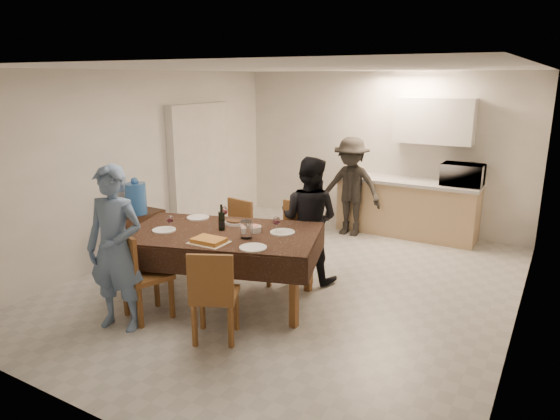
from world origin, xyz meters
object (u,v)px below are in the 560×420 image
at_px(dining_table, 223,235).
at_px(water_pitcher, 246,229).
at_px(person_kitchen, 351,187).
at_px(microwave, 463,175).
at_px(person_near, 115,249).
at_px(water_jug, 136,199).
at_px(wine_bottle, 222,217).
at_px(savoury_tart, 209,240).
at_px(person_far, 309,219).
at_px(console, 139,237).

relative_size(dining_table, water_pitcher, 12.52).
xyz_separation_m(dining_table, person_kitchen, (0.28, 3.06, 0.01)).
xyz_separation_m(microwave, person_near, (-2.45, -4.56, -0.23)).
relative_size(water_jug, wine_bottle, 1.43).
distance_m(savoury_tart, microwave, 4.29).
bearing_deg(person_far, microwave, -122.98).
bearing_deg(water_jug, person_near, -50.10).
xyz_separation_m(console, water_pitcher, (2.15, -0.49, 0.58)).
bearing_deg(water_jug, console, -90.00).
bearing_deg(person_far, water_jug, 10.31).
bearing_deg(person_near, water_jug, 115.61).
xyz_separation_m(microwave, person_far, (-1.35, -2.46, -0.29)).
bearing_deg(console, water_jug, 90.00).
bearing_deg(person_near, person_kitchen, 64.26).
bearing_deg(microwave, wine_bottle, 60.56).
relative_size(wine_bottle, person_near, 0.18).
xyz_separation_m(water_jug, wine_bottle, (1.75, -0.39, 0.08)).
bearing_deg(water_pitcher, person_near, -131.99).
xyz_separation_m(person_near, person_far, (1.10, 2.10, -0.06)).
relative_size(savoury_tart, person_near, 0.23).
height_order(savoury_tart, person_kitchen, person_kitchen).
xyz_separation_m(console, person_far, (2.35, 0.61, 0.45)).
height_order(dining_table, microwave, microwave).
bearing_deg(person_far, person_near, 58.18).
distance_m(savoury_tart, person_far, 1.50).
xyz_separation_m(dining_table, water_jug, (-1.80, 0.44, 0.11)).
relative_size(console, person_near, 0.43).
relative_size(savoury_tart, person_far, 0.24).
relative_size(water_pitcher, person_kitchen, 0.12).
relative_size(water_jug, water_pitcher, 2.24).
distance_m(person_near, person_far, 2.37).
bearing_deg(microwave, dining_table, 61.54).
bearing_deg(console, dining_table, -13.84).
relative_size(dining_table, person_kitchen, 1.50).
relative_size(dining_table, microwave, 3.98).
relative_size(console, savoury_tart, 1.91).
bearing_deg(dining_table, water_jug, 148.32).
distance_m(console, person_far, 2.47).
bearing_deg(console, microwave, 39.63).
height_order(dining_table, person_near, person_near).
xyz_separation_m(dining_table, person_far, (0.55, 1.05, 0.00)).
xyz_separation_m(console, water_jug, (0.00, 0.00, 0.55)).
xyz_separation_m(wine_bottle, person_near, (-0.50, -1.10, -0.13)).
bearing_deg(dining_table, console, 148.32).
height_order(console, person_far, person_far).
distance_m(console, person_kitchen, 3.37).
distance_m(console, wine_bottle, 1.90).
xyz_separation_m(console, wine_bottle, (1.75, -0.39, 0.64)).
bearing_deg(person_far, person_kitchen, -86.55).
height_order(water_pitcher, person_near, person_near).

